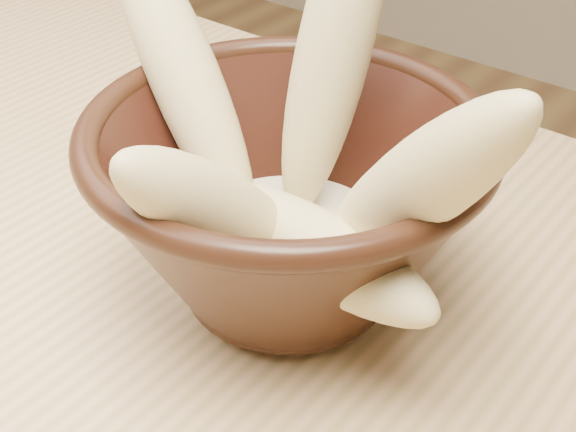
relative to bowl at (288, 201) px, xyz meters
The scene contains 7 objects.
bowl is the anchor object (origin of this frame).
milk_puddle 0.03m from the bowl, ahead, with size 0.13×0.13×0.02m, color #F4EAC4.
banana_upright 0.09m from the bowl, 95.86° to the left, with size 0.04×0.04×0.20m, color tan.
banana_left 0.10m from the bowl, behind, with size 0.04×0.04×0.19m, color tan.
banana_right 0.10m from the bowl, 10.02° to the right, with size 0.04×0.04×0.19m, color tan.
banana_across 0.05m from the bowl, 36.69° to the right, with size 0.04×0.04×0.16m, color tan.
banana_front 0.07m from the bowl, 85.87° to the right, with size 0.04×0.04×0.15m, color tan.
Camera 1 is at (0.22, -0.18, 1.07)m, focal length 50.00 mm.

